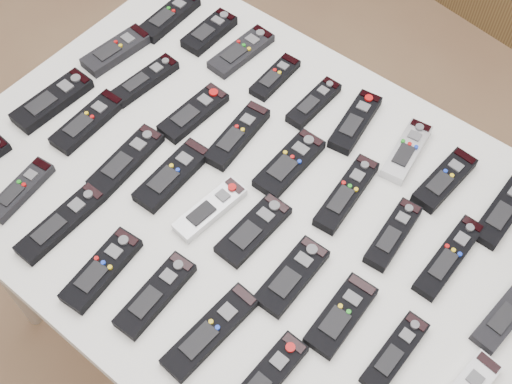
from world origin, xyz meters
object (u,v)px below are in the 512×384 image
Objects in this scene: remote_0 at (169,16)px; remote_6 at (407,151)px; remote_27 at (395,353)px; remote_30 at (21,190)px; remote_15 at (347,194)px; remote_32 at (102,270)px; remote_1 at (209,32)px; remote_17 at (449,257)px; remote_14 at (289,164)px; remote_21 at (126,160)px; remote_26 at (341,315)px; remote_31 at (61,223)px; remote_4 at (314,103)px; remote_20 at (88,122)px; remote_23 at (210,209)px; remote_24 at (254,230)px; remote_25 at (292,276)px; remote_5 at (355,122)px; remote_8 at (504,210)px; remote_33 at (156,295)px; remote_3 at (275,77)px; remote_11 at (145,80)px; remote_7 at (445,180)px; remote_2 at (241,51)px; remote_16 at (393,234)px; remote_10 at (116,50)px; table at (256,212)px; remote_12 at (194,113)px; remote_34 at (211,331)px; remote_18 at (509,311)px; remote_13 at (237,135)px; remote_19 at (52,101)px; remote_22 at (172,175)px.

remote_0 is 0.67m from remote_6.
remote_30 is at bearing -165.59° from remote_27.
remote_15 is 0.50m from remote_32.
remote_1 is 0.76× the size of remote_17.
remote_21 is at bearing -142.80° from remote_14.
remote_1 reaches higher than remote_26.
remote_27 is 0.80× the size of remote_31.
remote_6 is 0.88× the size of remote_21.
remote_15 is at bearing -37.41° from remote_4.
remote_27 is at bearing -3.68° from remote_20.
remote_26 is (0.33, -0.02, 0.00)m from remote_23.
remote_21 is 1.15× the size of remote_26.
remote_32 is at bearing -154.46° from remote_26.
remote_24 is at bearing 20.93° from remote_30.
remote_25 is at bearing -13.76° from remote_24.
remote_25 is (0.12, -0.38, -0.00)m from remote_5.
remote_8 is 0.70m from remote_33.
remote_11 reaches higher than remote_3.
remote_24 is (-0.23, -0.33, -0.00)m from remote_7.
remote_4 is at bearing -178.52° from remote_8.
remote_2 is at bearing -178.24° from remote_7.
remote_30 is at bearing -153.62° from remote_16.
remote_16 is at bearing -49.60° from remote_5.
remote_7 is 0.84× the size of remote_17.
table is at bearing -6.48° from remote_10.
remote_10 reaches higher than table.
remote_25 is at bearing -21.09° from remote_12.
remote_6 is 0.38m from remote_25.
remote_15 and remote_16 have the same top height.
remote_10 is 1.09× the size of remote_30.
remote_34 is at bearing -105.91° from remote_25.
remote_5 and remote_10 have the same top height.
remote_5 is 0.89× the size of remote_15.
remote_14 reaches higher than remote_18.
remote_3 is (-0.17, 0.28, 0.07)m from table.
remote_7 is 0.39m from remote_27.
remote_13 is at bearing -152.10° from remote_7.
remote_20 is at bearing -104.15° from remote_2.
table is 8.29× the size of remote_4.
remote_33 is at bearing -71.85° from remote_23.
remote_17 is (0.32, -0.16, -0.00)m from remote_5.
remote_19 is 0.45m from remote_32.
remote_4 is (-0.05, 0.27, 0.07)m from table.
remote_15 is 0.97× the size of remote_31.
remote_20 is at bearing 150.38° from remote_33.
table is at bearing 17.21° from remote_21.
remote_33 is at bearing -75.44° from remote_3.
remote_26 is (0.56, -0.40, 0.00)m from remote_2.
remote_12 is 0.94× the size of remote_22.
remote_20 is 0.90× the size of remote_34.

